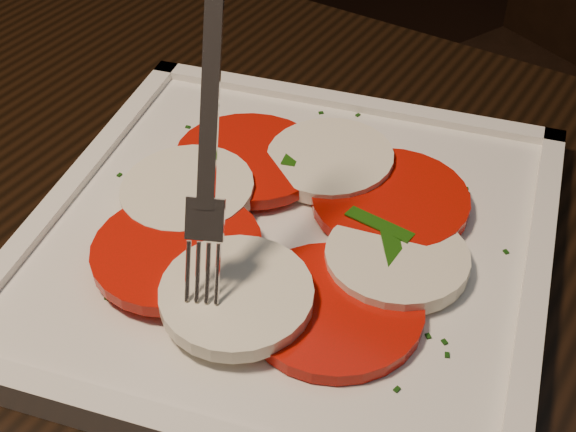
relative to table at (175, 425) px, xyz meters
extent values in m
cube|color=black|center=(0.00, 0.00, 0.08)|extent=(1.22, 0.84, 0.04)
cylinder|color=black|center=(-0.53, 0.36, -0.30)|extent=(0.06, 0.06, 0.71)
cube|color=black|center=(0.04, 0.74, -0.20)|extent=(0.56, 0.56, 0.04)
cylinder|color=black|center=(-0.20, 0.65, -0.45)|extent=(0.04, 0.04, 0.41)
cylinder|color=black|center=(0.13, 0.50, -0.45)|extent=(0.04, 0.04, 0.41)
cylinder|color=black|center=(-0.05, 0.98, -0.45)|extent=(0.04, 0.04, 0.41)
cube|color=white|center=(0.03, 0.09, 0.11)|extent=(0.38, 0.38, 0.01)
cylinder|color=red|center=(0.09, 0.05, 0.12)|extent=(0.10, 0.10, 0.01)
cylinder|color=white|center=(0.10, 0.10, 0.12)|extent=(0.09, 0.09, 0.02)
cylinder|color=red|center=(0.08, 0.15, 0.12)|extent=(0.10, 0.10, 0.01)
cylinder|color=white|center=(0.02, 0.16, 0.12)|extent=(0.09, 0.09, 0.01)
cylinder|color=red|center=(-0.02, 0.14, 0.12)|extent=(0.10, 0.10, 0.01)
cylinder|color=white|center=(-0.04, 0.09, 0.12)|extent=(0.09, 0.09, 0.01)
cylinder|color=red|center=(-0.01, 0.04, 0.13)|extent=(0.10, 0.10, 0.01)
cylinder|color=white|center=(0.04, 0.02, 0.13)|extent=(0.09, 0.09, 0.01)
cube|color=#1E540E|center=(0.08, 0.12, 0.12)|extent=(0.05, 0.01, 0.00)
cube|color=#1E540E|center=(-0.02, 0.09, 0.12)|extent=(0.02, 0.05, 0.01)
cube|color=#1E540E|center=(0.10, 0.10, 0.12)|extent=(0.03, 0.04, 0.00)
cube|color=#1E540E|center=(0.00, 0.16, 0.12)|extent=(0.02, 0.05, 0.01)
cube|color=#1E540E|center=(0.05, 0.05, 0.12)|extent=(0.05, 0.03, 0.00)
cube|color=#1E540E|center=(0.00, 0.04, 0.12)|extent=(0.04, 0.02, 0.00)
cube|color=#113A0A|center=(0.02, 0.22, 0.11)|extent=(0.00, 0.00, 0.00)
cube|color=#113A0A|center=(-0.01, 0.22, 0.11)|extent=(0.00, 0.00, 0.00)
cube|color=#113A0A|center=(0.16, 0.15, 0.11)|extent=(0.00, 0.00, 0.00)
cube|color=#113A0A|center=(0.06, 0.19, 0.11)|extent=(0.00, 0.00, 0.00)
cube|color=#113A0A|center=(-0.06, 0.06, 0.11)|extent=(0.00, 0.00, 0.00)
cube|color=#113A0A|center=(-0.07, 0.05, 0.11)|extent=(0.00, 0.00, 0.00)
cube|color=#113A0A|center=(-0.10, 0.09, 0.11)|extent=(0.00, 0.00, 0.00)
cube|color=#113A0A|center=(0.09, 0.01, 0.11)|extent=(0.00, 0.00, 0.00)
cube|color=#113A0A|center=(0.01, 0.23, 0.11)|extent=(0.00, 0.00, 0.00)
cube|color=#113A0A|center=(0.14, 0.06, 0.11)|extent=(0.00, 0.00, 0.00)
cube|color=#113A0A|center=(0.09, 0.19, 0.11)|extent=(0.00, 0.00, 0.00)
cube|color=#113A0A|center=(-0.03, -0.01, 0.11)|extent=(0.00, 0.00, 0.00)
cube|color=#113A0A|center=(0.16, 0.05, 0.11)|extent=(0.00, 0.00, 0.00)
cube|color=#113A0A|center=(0.12, 0.19, 0.11)|extent=(0.00, 0.00, 0.00)
cube|color=#113A0A|center=(0.08, 0.18, 0.11)|extent=(0.00, 0.00, 0.00)
cube|color=#113A0A|center=(0.15, 0.06, 0.11)|extent=(0.00, 0.00, 0.00)
cube|color=#113A0A|center=(0.11, 0.19, 0.11)|extent=(0.00, 0.00, 0.00)
cube|color=#113A0A|center=(0.13, 0.11, 0.11)|extent=(0.00, 0.00, 0.00)
cube|color=#113A0A|center=(0.14, 0.02, 0.11)|extent=(0.00, 0.00, 0.00)
cube|color=#113A0A|center=(0.12, 0.03, 0.11)|extent=(0.00, 0.00, 0.00)
cube|color=#113A0A|center=(0.12, 0.01, 0.11)|extent=(0.00, 0.00, 0.00)
cube|color=#113A0A|center=(-0.09, 0.16, 0.11)|extent=(0.00, 0.00, 0.00)
cube|color=#113A0A|center=(-0.06, 0.13, 0.11)|extent=(0.00, 0.00, 0.00)
camera|label=1|loc=(0.22, -0.23, 0.46)|focal=50.00mm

